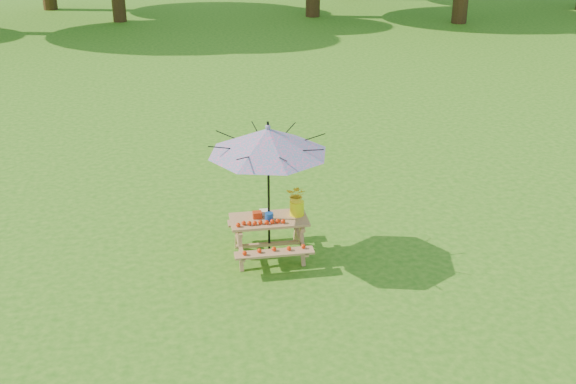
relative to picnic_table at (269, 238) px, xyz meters
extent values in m
plane|color=#286613|center=(0.59, -3.11, -0.33)|extent=(120.00, 120.00, 0.00)
cube|color=#A16C48|center=(0.00, 0.00, 0.32)|extent=(1.20, 0.62, 0.04)
cube|color=#A16C48|center=(0.00, -0.55, 0.03)|extent=(1.20, 0.22, 0.04)
cube|color=#A16C48|center=(0.00, 0.55, 0.03)|extent=(1.20, 0.22, 0.04)
cylinder|color=black|center=(0.00, 0.00, 0.80)|extent=(0.04, 0.04, 2.25)
cone|color=teal|center=(0.00, 0.00, 1.62)|extent=(2.08, 2.08, 0.39)
sphere|color=teal|center=(0.00, 0.00, 1.84)|extent=(0.08, 0.08, 0.08)
cube|color=red|center=(-0.17, 0.06, 0.39)|extent=(0.14, 0.12, 0.10)
cylinder|color=#1442A3|center=(-0.01, -0.07, 0.41)|extent=(0.13, 0.13, 0.13)
cube|color=white|center=(-0.05, 0.17, 0.38)|extent=(0.13, 0.13, 0.07)
cylinder|color=#FFF50D|center=(0.45, 0.07, 0.46)|extent=(0.23, 0.23, 0.23)
imported|color=yellow|center=(0.45, 0.07, 0.68)|extent=(0.39, 0.37, 0.34)
camera|label=1|loc=(-1.37, -9.97, 5.26)|focal=45.00mm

